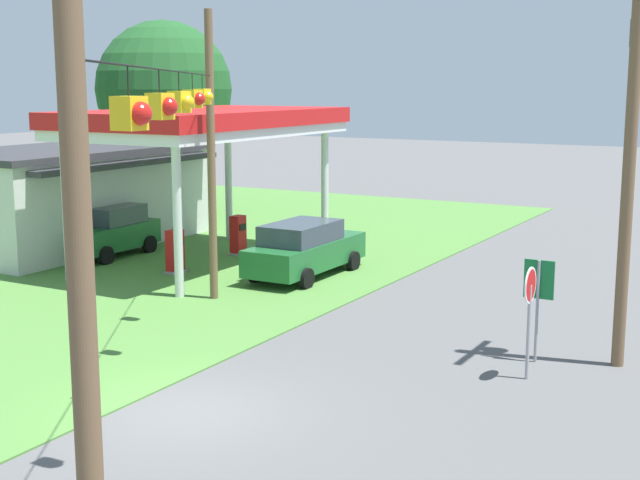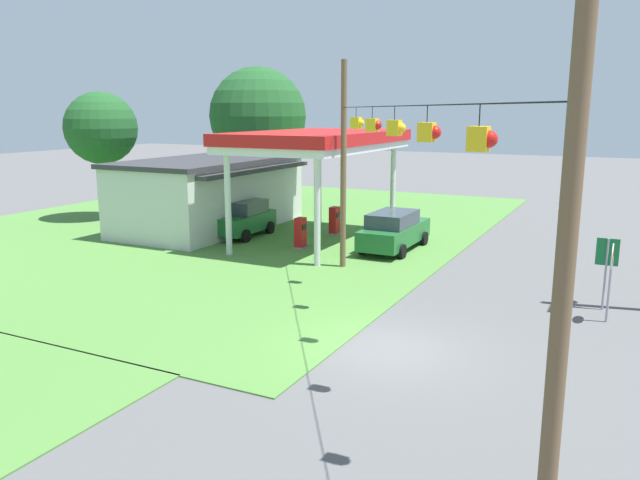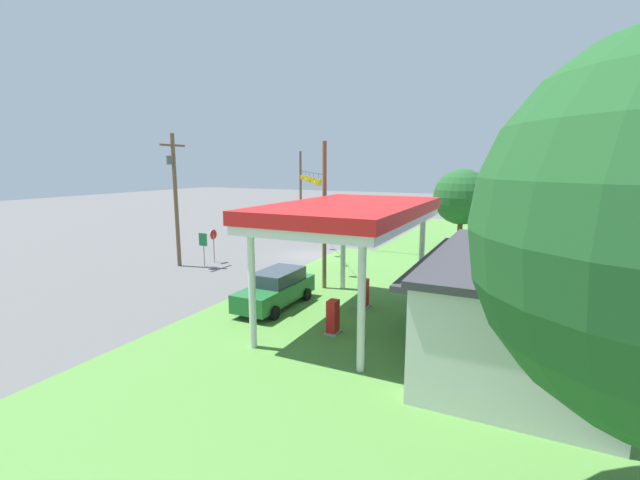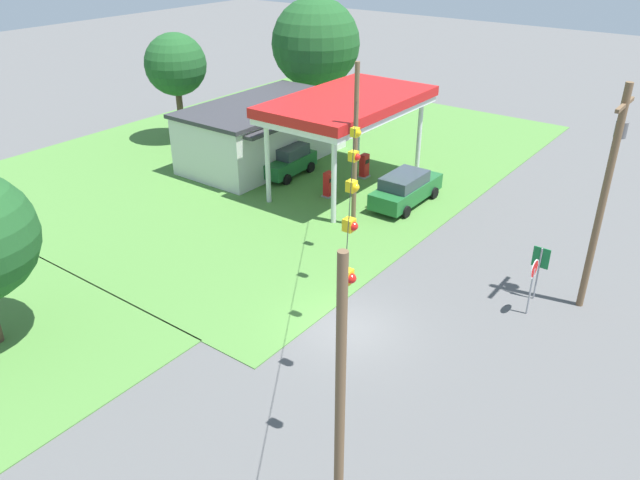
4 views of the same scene
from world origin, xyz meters
name	(u,v)px [view 1 (image 1 of 4)]	position (x,y,z in m)	size (l,w,h in m)	color
ground_plane	(188,412)	(0.00, 0.00, 0.00)	(160.00, 160.00, 0.00)	#565656
grass_verge_station_corner	(101,239)	(13.93, 15.25, 0.02)	(36.00, 28.00, 0.04)	#4C7F38
gas_station_canopy	(205,124)	(11.93, 8.27, 4.95)	(10.41, 5.89, 5.47)	silver
gas_station_store	(73,196)	(12.45, 15.23, 1.96)	(11.13, 6.47, 3.88)	silver
fuel_pump_near	(175,253)	(10.06, 8.27, 0.71)	(0.71, 0.56, 1.50)	gray
fuel_pump_far	(238,237)	(13.80, 8.27, 0.71)	(0.71, 0.56, 1.50)	gray
car_at_pumps_front	(305,249)	(11.77, 4.20, 0.96)	(5.18, 2.11, 1.86)	#1E602D
car_at_pumps_rear	(108,231)	(11.28, 12.35, 0.97)	(4.12, 2.26, 1.89)	#1E602D
stop_sign_roadside	(530,298)	(5.21, -5.25, 1.81)	(0.80, 0.08, 2.50)	#99999E
route_sign	(538,290)	(6.54, -5.06, 1.71)	(0.10, 0.70, 2.40)	gray
utility_pole_main	(631,138)	(7.22, -6.78, 5.19)	(2.20, 0.44, 9.26)	brown
signal_span_gantry	(182,175)	(0.00, -0.01, 4.68)	(15.77, 10.24, 8.44)	brown
tree_far_back	(164,89)	(21.30, 17.67, 6.07)	(6.58, 6.58, 9.37)	#4C3828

